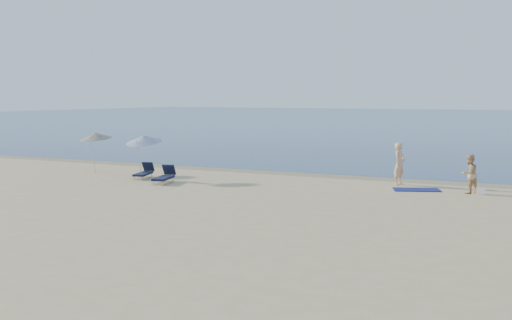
{
  "coord_description": "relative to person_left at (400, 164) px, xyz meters",
  "views": [
    {
      "loc": [
        10.05,
        -10.93,
        4.04
      ],
      "look_at": [
        -3.5,
        16.0,
        1.0
      ],
      "focal_mm": 45.0,
      "sensor_mm": 36.0,
      "label": 1
    }
  ],
  "objects": [
    {
      "name": "lounger_right",
      "position": [
        -9.95,
        -4.18,
        -0.67
      ],
      "size": [
        1.03,
        1.89,
        0.79
      ],
      "rotation": [
        0.0,
        0.0,
        0.26
      ],
      "color": "black",
      "rests_on": "ground"
    },
    {
      "name": "beach_towel",
      "position": [
        1.08,
        -1.27,
        -0.94
      ],
      "size": [
        2.19,
        1.69,
        0.03
      ],
      "primitive_type": "cube",
      "rotation": [
        0.0,
        0.0,
        0.37
      ],
      "color": "#0F154F",
      "rests_on": "ground"
    },
    {
      "name": "white_bag",
      "position": [
        3.72,
        -1.31,
        -0.82
      ],
      "size": [
        0.38,
        0.34,
        0.28
      ],
      "primitive_type": "cube",
      "rotation": [
        0.0,
        0.0,
        0.19
      ],
      "color": "white",
      "rests_on": "ground"
    },
    {
      "name": "umbrella_near",
      "position": [
        -11.63,
        -3.44,
        0.98
      ],
      "size": [
        1.81,
        1.84,
        2.31
      ],
      "rotation": [
        0.0,
        0.0,
        0.04
      ],
      "color": "silver",
      "rests_on": "ground"
    },
    {
      "name": "umbrella_far",
      "position": [
        -15.48,
        -2.44,
        0.96
      ],
      "size": [
        1.87,
        1.9,
        2.24
      ],
      "rotation": [
        0.0,
        0.0,
        -0.14
      ],
      "color": "silver",
      "rests_on": "ground"
    },
    {
      "name": "sea",
      "position": [
        -2.91,
        82.27,
        -0.96
      ],
      "size": [
        240.0,
        160.0,
        0.01
      ],
      "primitive_type": "cube",
      "color": "#0C1F4B",
      "rests_on": "ground"
    },
    {
      "name": "person_left",
      "position": [
        0.0,
        0.0,
        0.0
      ],
      "size": [
        0.57,
        0.77,
        1.92
      ],
      "primitive_type": "imported",
      "rotation": [
        0.0,
        0.0,
        1.4
      ],
      "color": "tan",
      "rests_on": "ground"
    },
    {
      "name": "wet_sand_strip",
      "position": [
        -2.91,
        1.67,
        -0.96
      ],
      "size": [
        240.0,
        1.6,
        0.0
      ],
      "primitive_type": "cube",
      "color": "#847254",
      "rests_on": "ground"
    },
    {
      "name": "lounger_left",
      "position": [
        -11.83,
        -3.22,
        -0.69
      ],
      "size": [
        0.99,
        1.76,
        0.74
      ],
      "rotation": [
        0.0,
        0.0,
        0.28
      ],
      "color": "#121933",
      "rests_on": "ground"
    },
    {
      "name": "ground",
      "position": [
        -2.91,
        -17.73,
        -0.96
      ],
      "size": [
        160.0,
        160.0,
        0.0
      ],
      "primitive_type": "plane",
      "color": "tan",
      "rests_on": "ground"
    },
    {
      "name": "person_right",
      "position": [
        3.22,
        -1.25,
        -0.15
      ],
      "size": [
        0.95,
        1.0,
        1.62
      ],
      "primitive_type": "imported",
      "rotation": [
        0.0,
        0.0,
        -2.17
      ],
      "color": "tan",
      "rests_on": "ground"
    }
  ]
}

